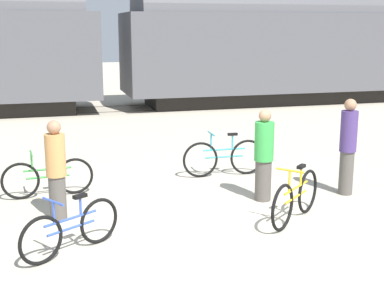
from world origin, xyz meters
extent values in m
plane|color=#B2A893|center=(0.00, 0.00, 0.00)|extent=(80.00, 80.00, 0.00)
cube|color=black|center=(6.32, 12.49, 0.28)|extent=(9.76, 2.40, 0.55)
cube|color=#4C4C51|center=(6.32, 12.49, 2.06)|extent=(11.62, 3.20, 3.02)
cylinder|color=#4C4C51|center=(6.32, 12.49, 3.57)|extent=(10.69, 3.04, 3.04)
cube|color=#4C4238|center=(0.00, 11.77, 0.01)|extent=(36.25, 0.07, 0.01)
cube|color=#4C4238|center=(0.00, 13.20, 0.01)|extent=(36.25, 0.07, 0.01)
torus|color=black|center=(-2.64, -0.86, 0.33)|extent=(0.58, 0.40, 0.67)
torus|color=black|center=(-1.83, -0.34, 0.33)|extent=(0.58, 0.40, 0.67)
cylinder|color=#3351B7|center=(-2.24, -0.60, 0.50)|extent=(0.73, 0.49, 0.04)
cylinder|color=#3351B7|center=(-2.24, -0.60, 0.36)|extent=(0.66, 0.45, 0.04)
cylinder|color=#3351B7|center=(-2.09, -0.51, 0.64)|extent=(0.04, 0.04, 0.28)
cube|color=black|center=(-2.09, -0.51, 0.78)|extent=(0.21, 0.18, 0.05)
cylinder|color=#3351B7|center=(-2.46, -0.74, 0.66)|extent=(0.04, 0.04, 0.31)
cylinder|color=#3351B7|center=(-2.46, -0.74, 0.81)|extent=(0.28, 0.40, 0.03)
torus|color=black|center=(-2.99, 2.05, 0.34)|extent=(0.68, 0.11, 0.68)
torus|color=black|center=(-2.03, 2.13, 0.34)|extent=(0.68, 0.11, 0.68)
cylinder|color=#338C38|center=(-2.51, 2.09, 0.52)|extent=(0.85, 0.11, 0.04)
cylinder|color=#338C38|center=(-2.51, 2.09, 0.37)|extent=(0.77, 0.10, 0.04)
cylinder|color=#338C38|center=(-2.34, 2.10, 0.66)|extent=(0.04, 0.04, 0.28)
cube|color=black|center=(-2.34, 2.10, 0.80)|extent=(0.21, 0.10, 0.05)
cylinder|color=#338C38|center=(-2.77, 2.07, 0.67)|extent=(0.04, 0.04, 0.32)
cylinder|color=#338C38|center=(-2.77, 2.07, 0.83)|extent=(0.07, 0.46, 0.03)
torus|color=black|center=(0.90, -0.61, 0.37)|extent=(0.59, 0.52, 0.74)
torus|color=black|center=(1.66, 0.04, 0.37)|extent=(0.59, 0.52, 0.74)
cylinder|color=gold|center=(1.28, -0.28, 0.56)|extent=(0.69, 0.59, 0.04)
cylinder|color=gold|center=(1.28, -0.28, 0.40)|extent=(0.63, 0.54, 0.04)
cylinder|color=gold|center=(1.41, -0.17, 0.71)|extent=(0.04, 0.04, 0.31)
cube|color=black|center=(1.41, -0.17, 0.87)|extent=(0.20, 0.19, 0.05)
cylinder|color=gold|center=(1.07, -0.46, 0.73)|extent=(0.04, 0.04, 0.34)
cylinder|color=gold|center=(1.07, -0.46, 0.90)|extent=(0.32, 0.37, 0.03)
torus|color=black|center=(0.54, 2.57, 0.37)|extent=(0.75, 0.07, 0.75)
torus|color=black|center=(1.55, 2.54, 0.37)|extent=(0.75, 0.07, 0.75)
cylinder|color=teal|center=(1.05, 2.55, 0.56)|extent=(0.90, 0.06, 0.04)
cylinder|color=teal|center=(1.05, 2.55, 0.41)|extent=(0.82, 0.06, 0.04)
cylinder|color=teal|center=(1.22, 2.55, 0.72)|extent=(0.04, 0.04, 0.31)
cube|color=black|center=(1.22, 2.55, 0.88)|extent=(0.20, 0.09, 0.05)
cylinder|color=teal|center=(0.76, 2.56, 0.74)|extent=(0.04, 0.04, 0.35)
cylinder|color=teal|center=(0.76, 2.56, 0.91)|extent=(0.05, 0.46, 0.03)
cylinder|color=#514C47|center=(-2.37, 0.84, 0.36)|extent=(0.27, 0.27, 0.72)
cylinder|color=tan|center=(-2.37, 0.84, 1.06)|extent=(0.32, 0.32, 0.68)
sphere|color=#A37556|center=(-2.37, 0.84, 1.51)|extent=(0.22, 0.22, 0.22)
cylinder|color=#514C47|center=(1.20, 0.84, 0.37)|extent=(0.29, 0.29, 0.74)
cylinder|color=green|center=(1.20, 0.84, 1.08)|extent=(0.34, 0.34, 0.69)
sphere|color=#A37556|center=(1.20, 0.84, 1.54)|extent=(0.22, 0.22, 0.22)
cylinder|color=#514C47|center=(2.82, 0.77, 0.41)|extent=(0.26, 0.26, 0.82)
cylinder|color=#473370|center=(2.82, 0.77, 1.19)|extent=(0.31, 0.31, 0.75)
sphere|color=#A37556|center=(2.82, 0.77, 1.68)|extent=(0.22, 0.22, 0.22)
camera|label=1|loc=(-2.49, -7.66, 3.05)|focal=50.00mm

